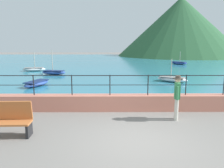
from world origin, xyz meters
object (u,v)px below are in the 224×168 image
Objects in this scene: bench_main at (5,119)px; boat_0 at (37,83)px; boat_5 at (179,63)px; boat_1 at (172,79)px; boat_3 at (54,72)px; boat_4 at (34,69)px; person_walking at (177,95)px.

bench_main is 0.70× the size of boat_0.
boat_0 is 1.06× the size of boat_5.
boat_1 reaches higher than bench_main.
boat_3 is (-9.91, 3.99, 0.00)m from boat_1.
boat_3 is at bearing 92.54° from boat_0.
boat_1 is 1.00× the size of boat_4.
person_walking reaches higher than boat_0.
bench_main is at bearing -166.05° from person_walking.
boat_1 reaches higher than boat_0.
boat_4 is (-12.55, 6.41, 0.00)m from boat_1.
boat_1 is at bearing 75.86° from person_walking.
bench_main is 0.70× the size of boat_3.
person_walking is at bearing -57.33° from boat_3.
boat_5 is (17.11, 6.94, -0.00)m from boat_4.
boat_1 is at bearing 50.32° from bench_main.
person_walking is (5.99, 1.49, 0.42)m from bench_main.
bench_main is at bearing -82.32° from boat_3.
boat_3 is 1.01× the size of boat_4.
boat_0 is at bearing -133.43° from boat_5.
boat_3 reaches higher than boat_0.
boat_0 is at bearing 101.22° from bench_main.
boat_5 is at bearing 22.09° from boat_4.
boat_1 is 14.10m from boat_4.
boat_3 is 3.58m from boat_4.
person_walking is 0.73× the size of boat_1.
person_walking is 0.73× the size of boat_4.
boat_3 is (-0.25, 5.65, 0.01)m from boat_0.
boat_5 reaches higher than person_walking.
boat_1 is at bearing 9.76° from boat_0.
boat_0 is 20.67m from boat_5.
boat_0 is at bearing 139.12° from person_walking.
boat_1 is (8.06, 9.72, -0.30)m from bench_main.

